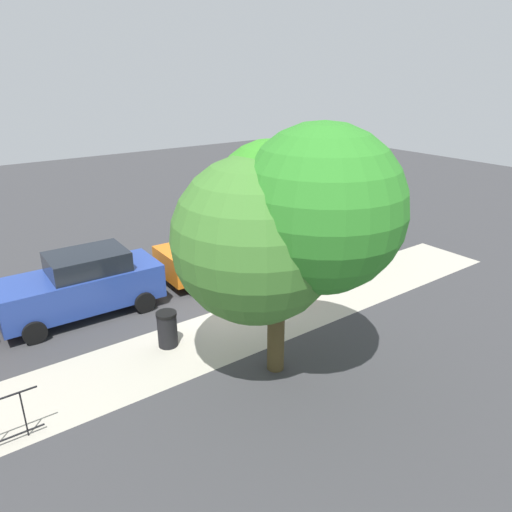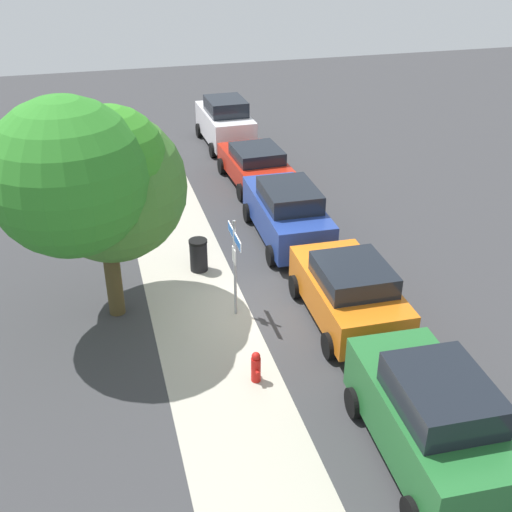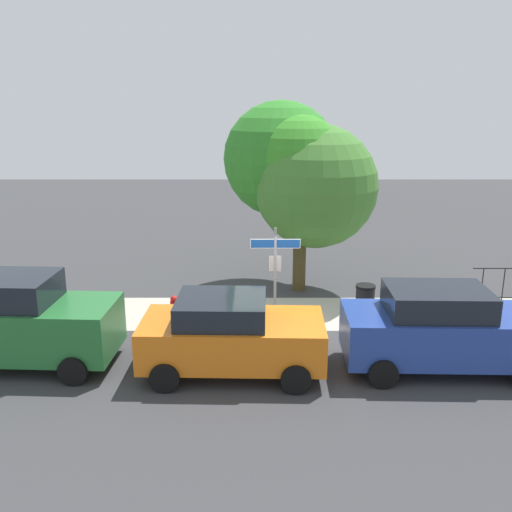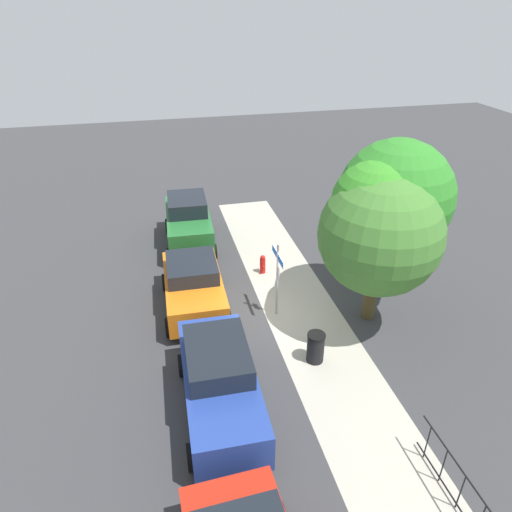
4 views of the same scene
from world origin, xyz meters
The scene contains 9 objects.
ground_plane centered at (0.00, 0.00, 0.00)m, with size 60.00×60.00×0.00m, color #38383A.
sidewalk_strip centered at (2.00, 1.30, 0.00)m, with size 24.00×2.60×0.00m, color #AFA999.
street_sign centered at (-0.17, 0.40, 1.82)m, with size 1.32×0.07×2.72m.
shade_tree centered at (0.65, 3.56, 3.81)m, with size 4.74×4.64×5.96m.
car_green centered at (-6.05, -1.94, 1.05)m, with size 4.30×2.20×2.13m.
car_orange centered at (-1.24, -2.30, 0.89)m, with size 4.08×2.22×1.76m.
car_blue centered at (3.55, -2.19, 0.97)m, with size 4.63×2.12×1.93m.
fire_hydrant centered at (-2.93, 0.60, 0.38)m, with size 0.42×0.22×0.78m.
trash_bin centered at (2.36, 0.90, 0.49)m, with size 0.55×0.55×0.98m.
Camera 4 is at (12.37, -3.32, 9.71)m, focal length 32.57 mm.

